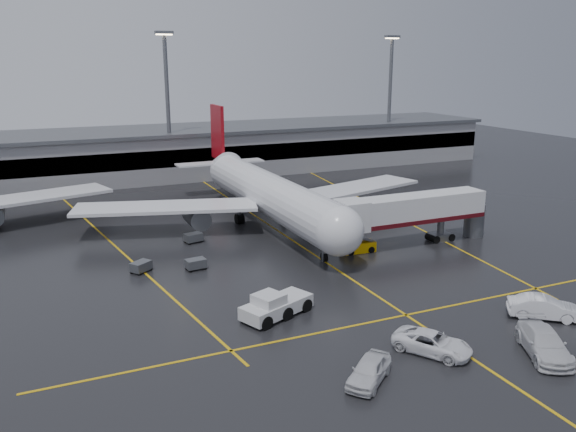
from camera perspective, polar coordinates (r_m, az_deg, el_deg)
name	(u,v)px	position (r m, az deg, el deg)	size (l,w,h in m)	color
ground	(297,243)	(69.02, 0.84, -2.65)	(220.00, 220.00, 0.00)	black
apron_line_centre	(297,243)	(69.02, 0.84, -2.64)	(0.25, 90.00, 0.02)	gold
apron_line_stop	(406,315)	(51.19, 11.37, -9.39)	(60.00, 0.25, 0.02)	gold
apron_line_left	(109,240)	(73.15, -16.96, -2.28)	(0.25, 70.00, 0.02)	gold
apron_line_right	(381,209)	(85.89, 8.97, 0.71)	(0.25, 70.00, 0.02)	gold
terminal	(190,151)	(112.35, -9.52, 6.27)	(122.00, 19.00, 8.60)	gray
light_mast_mid	(167,98)	(104.39, -11.62, 11.13)	(3.00, 1.20, 25.45)	#595B60
light_mast_right	(390,92)	(122.32, 9.85, 11.73)	(3.00, 1.20, 25.45)	#595B60
main_airliner	(266,192)	(76.54, -2.19, 2.37)	(48.80, 45.60, 14.10)	silver
jet_bridge	(413,212)	(68.79, 12.00, 0.37)	(19.90, 3.40, 6.05)	silver
pushback_tractor	(275,306)	(49.61, -1.26, -8.75)	(6.92, 4.83, 2.30)	silver
belt_loader	(358,247)	(66.25, 6.81, -2.97)	(3.91, 2.02, 2.41)	#E8A606
service_van_a	(432,343)	(45.18, 13.82, -11.86)	(2.65, 5.75, 1.60)	white
service_van_b	(544,343)	(47.43, 23.56, -11.21)	(2.63, 6.47, 1.88)	silver
service_van_c	(544,308)	(53.69, 23.57, -8.14)	(2.00, 5.73, 1.89)	white
service_van_d	(369,370)	(40.78, 7.86, -14.59)	(1.96, 4.88, 1.66)	silver
baggage_cart_a	(196,264)	(61.09, -8.94, -4.58)	(2.13, 1.51, 1.12)	#595B60
baggage_cart_b	(141,266)	(61.43, -14.07, -4.75)	(2.38, 2.22, 1.12)	#595B60
baggage_cart_c	(193,237)	(69.99, -9.16, -2.05)	(2.24, 1.72, 1.12)	#595B60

